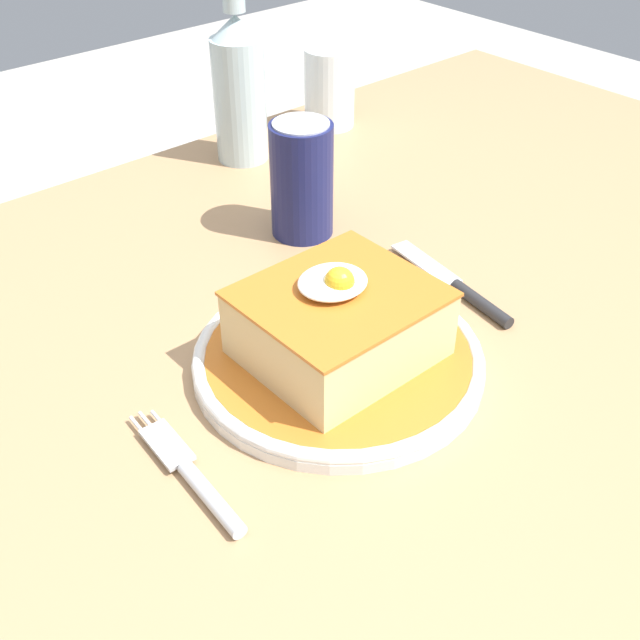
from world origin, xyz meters
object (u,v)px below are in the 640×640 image
main_plate (336,360)px  beer_bottle_clear (239,81)px  knife (465,291)px  soda_can (302,180)px  drinking_glass (329,93)px  fork (196,480)px

main_plate → beer_bottle_clear: 0.44m
knife → beer_bottle_clear: (0.03, 0.39, 0.09)m
soda_can → beer_bottle_clear: beer_bottle_clear is taller
soda_can → drinking_glass: size_ratio=1.18×
fork → drinking_glass: drinking_glass is taller
fork → knife: same height
fork → soda_can: 0.37m
soda_can → fork: bearing=-142.0°
main_plate → soda_can: 0.24m
main_plate → knife: size_ratio=1.49×
soda_can → main_plate: bearing=-123.1°
main_plate → drinking_glass: (0.34, 0.39, 0.04)m
knife → drinking_glass: size_ratio=1.58×
knife → soda_can: 0.21m
main_plate → soda_can: size_ratio=1.99×
fork → soda_can: soda_can is taller
main_plate → soda_can: bearing=56.9°
drinking_glass → fork: bearing=-139.9°
beer_bottle_clear → drinking_glass: 0.16m
knife → soda_can: soda_can is taller
beer_bottle_clear → main_plate: bearing=-116.1°
main_plate → drinking_glass: bearing=49.0°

